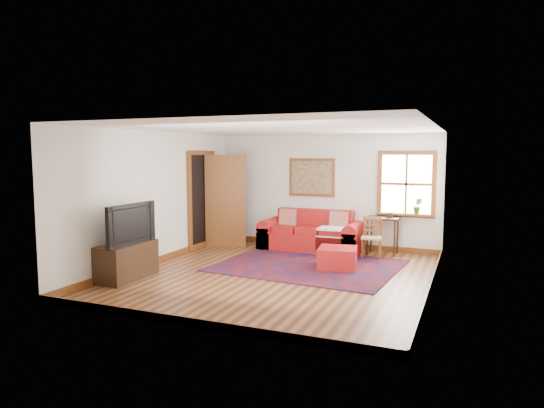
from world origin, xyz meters
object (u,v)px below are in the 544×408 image
at_px(red_ottoman, 337,258).
at_px(media_cabinet, 127,261).
at_px(side_table, 383,223).
at_px(ladder_back_chair, 372,236).
at_px(red_leather_sofa, 311,237).

relative_size(red_ottoman, media_cabinet, 0.61).
bearing_deg(side_table, media_cabinet, -134.49).
bearing_deg(red_ottoman, ladder_back_chair, 61.50).
distance_m(ladder_back_chair, media_cabinet, 4.70).
relative_size(ladder_back_chair, media_cabinet, 0.76).
xyz_separation_m(ladder_back_chair, media_cabinet, (-3.44, -3.20, -0.15)).
bearing_deg(red_ottoman, side_table, 61.96).
distance_m(red_ottoman, ladder_back_chair, 1.23).
bearing_deg(media_cabinet, red_ottoman, 34.18).
xyz_separation_m(red_ottoman, media_cabinet, (-3.04, -2.07, 0.11)).
height_order(red_ottoman, ladder_back_chair, ladder_back_chair).
relative_size(red_leather_sofa, side_table, 2.82).
xyz_separation_m(red_ottoman, side_table, (0.54, 1.58, 0.46)).
bearing_deg(media_cabinet, side_table, 45.51).
distance_m(red_ottoman, media_cabinet, 3.68).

